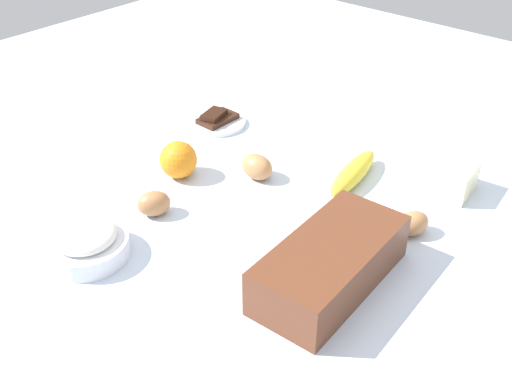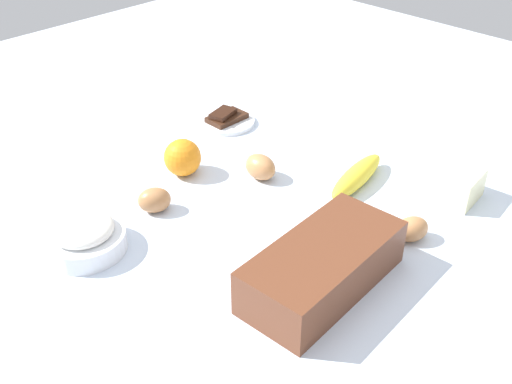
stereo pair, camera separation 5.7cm
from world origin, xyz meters
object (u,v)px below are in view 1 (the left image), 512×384
object	(u,v)px
flour_bowl	(86,243)
egg_loose	(257,167)
banana	(353,173)
egg_near_butter	(154,204)
chocolate_plate	(217,121)
butter_block	(456,179)
egg_beside_bowl	(413,223)
loaf_pan	(330,263)
orange_fruit	(178,160)

from	to	relation	value
flour_bowl	egg_loose	world-z (taller)	flour_bowl
banana	egg_near_butter	world-z (taller)	egg_near_butter
chocolate_plate	butter_block	bearing A→B (deg)	100.11
flour_bowl	egg_beside_bowl	bearing A→B (deg)	137.41
loaf_pan	egg_beside_bowl	xyz separation A→B (m)	(-0.20, 0.03, -0.02)
flour_bowl	banana	xyz separation A→B (m)	(-0.49, 0.21, -0.01)
orange_fruit	egg_loose	size ratio (longest dim) A/B	1.08
egg_beside_bowl	egg_loose	size ratio (longest dim) A/B	0.87
banana	butter_block	distance (m)	0.20
loaf_pan	egg_loose	size ratio (longest dim) A/B	4.09
butter_block	chocolate_plate	world-z (taller)	butter_block
loaf_pan	egg_near_butter	distance (m)	0.36
flour_bowl	egg_beside_bowl	size ratio (longest dim) A/B	2.32
orange_fruit	egg_near_butter	xyz separation A→B (m)	(0.12, 0.06, -0.01)
loaf_pan	flour_bowl	distance (m)	0.41
loaf_pan	butter_block	world-z (taller)	loaf_pan
flour_bowl	butter_block	xyz separation A→B (m)	(-0.59, 0.38, 0.00)
banana	egg_near_butter	bearing A→B (deg)	-32.48
loaf_pan	butter_block	size ratio (longest dim) A/B	3.19
banana	orange_fruit	size ratio (longest dim) A/B	2.50
egg_loose	chocolate_plate	world-z (taller)	egg_loose
orange_fruit	butter_block	distance (m)	0.55
flour_bowl	egg_near_butter	distance (m)	0.15
chocolate_plate	egg_beside_bowl	bearing A→B (deg)	82.30
egg_near_butter	egg_loose	world-z (taller)	egg_loose
loaf_pan	egg_beside_bowl	distance (m)	0.21
banana	egg_near_butter	size ratio (longest dim) A/B	3.08
egg_beside_bowl	egg_loose	bearing A→B (deg)	-83.14
banana	egg_beside_bowl	xyz separation A→B (m)	(0.08, 0.18, 0.00)
orange_fruit	butter_block	bearing A→B (deg)	124.68
butter_block	egg_loose	world-z (taller)	butter_block
loaf_pan	flour_bowl	bearing A→B (deg)	-61.86
loaf_pan	flour_bowl	world-z (taller)	loaf_pan
loaf_pan	chocolate_plate	distance (m)	0.59
egg_beside_bowl	chocolate_plate	bearing A→B (deg)	-97.70
loaf_pan	egg_near_butter	xyz separation A→B (m)	(0.06, -0.35, -0.02)
loaf_pan	banana	bearing A→B (deg)	-156.57
egg_loose	chocolate_plate	xyz separation A→B (m)	(-0.11, -0.22, -0.02)
loaf_pan	chocolate_plate	bearing A→B (deg)	-121.57
chocolate_plate	orange_fruit	bearing A→B (deg)	24.77
loaf_pan	egg_loose	xyz separation A→B (m)	(-0.16, -0.29, -0.02)
flour_bowl	egg_loose	distance (m)	0.38
chocolate_plate	banana	bearing A→B (deg)	90.19
butter_block	egg_near_butter	size ratio (longest dim) A/B	1.46
loaf_pan	orange_fruit	world-z (taller)	loaf_pan
loaf_pan	banana	xyz separation A→B (m)	(-0.28, -0.14, -0.02)
banana	orange_fruit	distance (m)	0.35
flour_bowl	orange_fruit	world-z (taller)	orange_fruit
egg_loose	chocolate_plate	distance (m)	0.25
butter_block	loaf_pan	bearing A→B (deg)	-4.71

